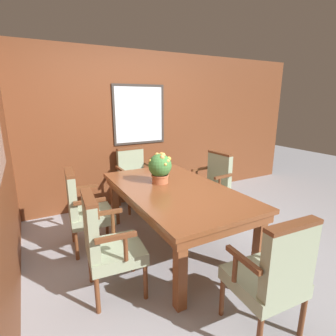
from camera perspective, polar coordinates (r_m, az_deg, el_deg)
ground_plane at (r=3.07m, az=3.32°, el=-19.05°), size 14.00×14.00×0.00m
wall_back at (r=4.31m, az=-9.92°, el=8.18°), size 7.20×0.08×2.45m
dining_table at (r=3.02m, az=1.36°, el=-5.96°), size 1.10×1.97×0.73m
chair_left_near at (r=2.41m, az=-13.29°, el=-15.35°), size 0.51×0.55×0.95m
chair_right_far at (r=3.94m, az=9.75°, el=-3.13°), size 0.51×0.55×0.95m
chair_left_far at (r=3.16m, az=-17.81°, el=-8.20°), size 0.51×0.55×0.95m
chair_head_far at (r=4.24m, az=-7.46°, el=-1.76°), size 0.54×0.49×0.95m
chair_head_near at (r=2.13m, az=21.78°, el=-20.55°), size 0.55×0.50×0.95m
potted_plant at (r=3.12m, az=-1.74°, el=0.15°), size 0.28×0.28×0.37m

